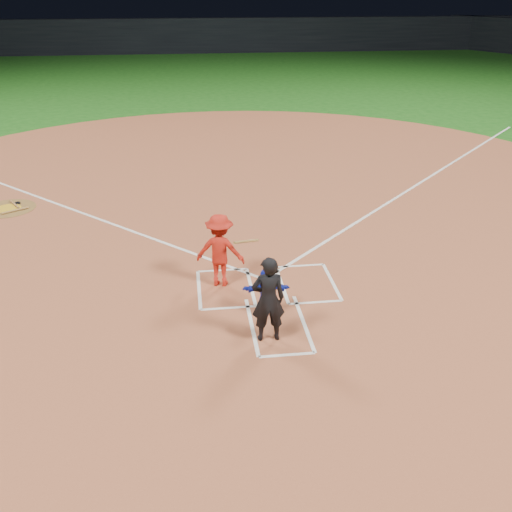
{
  "coord_description": "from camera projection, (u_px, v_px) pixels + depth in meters",
  "views": [
    {
      "loc": [
        -1.72,
        -11.7,
        6.53
      ],
      "look_at": [
        -0.3,
        -0.4,
        1.0
      ],
      "focal_mm": 40.0,
      "sensor_mm": 36.0,
      "label": 1
    }
  ],
  "objects": [
    {
      "name": "ground",
      "position": [
        266.0,
        286.0,
        13.49
      ],
      "size": [
        120.0,
        120.0,
        0.0
      ],
      "primitive_type": "plane",
      "color": "#175214",
      "rests_on": "ground"
    },
    {
      "name": "on_deck_circle",
      "position": [
        8.0,
        208.0,
        18.0
      ],
      "size": [
        1.7,
        1.7,
        0.01
      ],
      "primitive_type": "cylinder",
      "color": "brown",
      "rests_on": "home_plate_dirt"
    },
    {
      "name": "bat_weight_donut",
      "position": [
        17.0,
        203.0,
        18.37
      ],
      "size": [
        0.19,
        0.19,
        0.05
      ],
      "primitive_type": "torus",
      "color": "black",
      "rests_on": "on_deck_circle"
    },
    {
      "name": "umpire",
      "position": [
        268.0,
        299.0,
        11.1
      ],
      "size": [
        0.67,
        0.45,
        1.82
      ],
      "primitive_type": "imported",
      "rotation": [
        0.0,
        0.0,
        3.17
      ],
      "color": "black",
      "rests_on": "home_plate_dirt"
    },
    {
      "name": "on_deck_bat_c",
      "position": [
        15.0,
        210.0,
        17.75
      ],
      "size": [
        0.74,
        0.51,
        0.06
      ],
      "primitive_type": "cylinder",
      "rotation": [
        1.57,
        0.0,
        2.14
      ],
      "color": "olive",
      "rests_on": "on_deck_circle"
    },
    {
      "name": "on_deck_bat_a",
      "position": [
        15.0,
        204.0,
        18.23
      ],
      "size": [
        0.49,
        0.75,
        0.06
      ],
      "primitive_type": "cylinder",
      "rotation": [
        1.57,
        0.0,
        0.55
      ],
      "color": "olive",
      "rests_on": "on_deck_circle"
    },
    {
      "name": "catcher",
      "position": [
        266.0,
        292.0,
        12.09
      ],
      "size": [
        1.03,
        0.38,
        1.1
      ],
      "primitive_type": "imported",
      "rotation": [
        0.0,
        0.0,
        3.09
      ],
      "color": "#1625B8",
      "rests_on": "home_plate_dirt"
    },
    {
      "name": "on_deck_logo",
      "position": [
        8.0,
        208.0,
        18.0
      ],
      "size": [
        0.8,
        0.8,
        0.0
      ],
      "primitive_type": "cylinder",
      "color": "gold",
      "rests_on": "on_deck_circle"
    },
    {
      "name": "chalk_markings",
      "position": [
        243.0,
        206.0,
        18.2
      ],
      "size": [
        28.35,
        17.32,
        0.01
      ],
      "color": "white",
      "rests_on": "home_plate_dirt"
    },
    {
      "name": "home_plate",
      "position": [
        266.0,
        285.0,
        13.48
      ],
      "size": [
        0.6,
        0.6,
        0.02
      ],
      "primitive_type": "cylinder",
      "rotation": [
        0.0,
        0.0,
        3.14
      ],
      "color": "silver",
      "rests_on": "home_plate_dirt"
    },
    {
      "name": "stadium_wall_far",
      "position": [
        197.0,
        36.0,
        55.62
      ],
      "size": [
        80.0,
        1.2,
        3.2
      ],
      "primitive_type": "cube",
      "color": "black",
      "rests_on": "ground"
    },
    {
      "name": "batter_at_plate",
      "position": [
        220.0,
        250.0,
        13.18
      ],
      "size": [
        1.56,
        0.93,
        1.76
      ],
      "color": "red",
      "rests_on": "home_plate_dirt"
    },
    {
      "name": "home_plate_dirt",
      "position": [
        241.0,
        199.0,
        18.84
      ],
      "size": [
        28.0,
        28.0,
        0.01
      ],
      "primitive_type": "cylinder",
      "color": "brown",
      "rests_on": "ground"
    }
  ]
}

